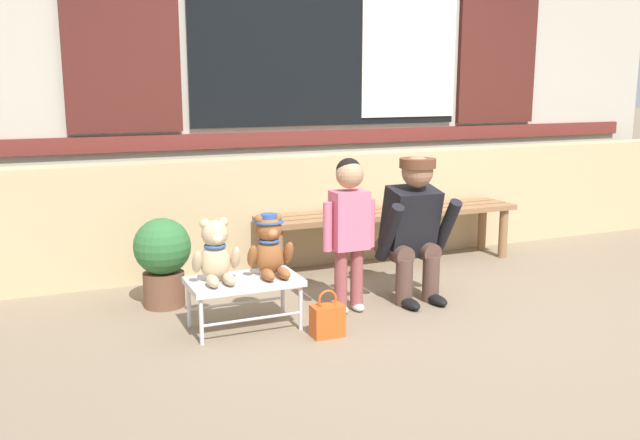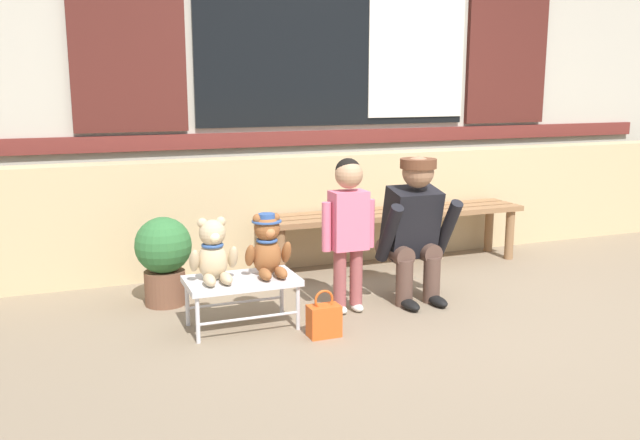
% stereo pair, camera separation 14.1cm
% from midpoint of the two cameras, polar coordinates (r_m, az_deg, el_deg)
% --- Properties ---
extents(ground_plane, '(60.00, 60.00, 0.00)m').
position_cam_midpoint_polar(ground_plane, '(4.43, 9.82, -7.26)').
color(ground_plane, '#84725B').
extents(brick_low_wall, '(6.83, 0.25, 0.85)m').
position_cam_midpoint_polar(brick_low_wall, '(5.53, 1.90, 1.19)').
color(brick_low_wall, tan).
rests_on(brick_low_wall, ground).
extents(shop_facade, '(6.97, 0.26, 3.49)m').
position_cam_midpoint_polar(shop_facade, '(5.93, -0.18, 14.75)').
color(shop_facade, '#B7B2A3').
rests_on(shop_facade, ground).
extents(wooden_bench_long, '(2.10, 0.40, 0.44)m').
position_cam_midpoint_polar(wooden_bench_long, '(5.29, 5.13, 0.11)').
color(wooden_bench_long, '#8E6642').
rests_on(wooden_bench_long, ground).
extents(small_display_bench, '(0.64, 0.36, 0.30)m').
position_cam_midpoint_polar(small_display_bench, '(3.97, -7.36, -5.33)').
color(small_display_bench, silver).
rests_on(small_display_bench, ground).
extents(teddy_bear_plain, '(0.28, 0.26, 0.36)m').
position_cam_midpoint_polar(teddy_bear_plain, '(3.88, -9.71, -2.77)').
color(teddy_bear_plain, '#CCB289').
rests_on(teddy_bear_plain, small_display_bench).
extents(teddy_bear_with_hat, '(0.28, 0.27, 0.36)m').
position_cam_midpoint_polar(teddy_bear_with_hat, '(3.97, -5.22, -2.22)').
color(teddy_bear_with_hat, '#93562D').
rests_on(teddy_bear_with_hat, small_display_bench).
extents(child_standing, '(0.35, 0.18, 0.96)m').
position_cam_midpoint_polar(child_standing, '(4.17, 1.48, 0.16)').
color(child_standing, '#994C4C').
rests_on(child_standing, ground).
extents(adult_crouching, '(0.50, 0.49, 0.95)m').
position_cam_midpoint_polar(adult_crouching, '(4.46, 6.90, -0.64)').
color(adult_crouching, brown).
rests_on(adult_crouching, ground).
extents(handbag_on_ground, '(0.18, 0.11, 0.27)m').
position_cam_midpoint_polar(handbag_on_ground, '(3.88, -0.43, -8.32)').
color(handbag_on_ground, '#DB561E').
rests_on(handbag_on_ground, ground).
extents(potted_plant, '(0.36, 0.36, 0.57)m').
position_cam_midpoint_polar(potted_plant, '(4.45, -13.85, -3.00)').
color(potted_plant, brown).
rests_on(potted_plant, ground).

